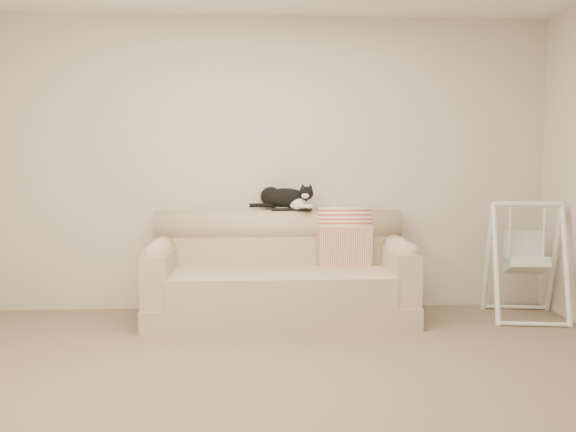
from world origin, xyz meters
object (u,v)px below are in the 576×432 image
object	(u,v)px
baby_swing	(526,260)
remote_a	(282,209)
sofa	(280,277)
remote_b	(302,209)
tuxedo_cat	(285,198)

from	to	relation	value
baby_swing	remote_a	bearing A→B (deg)	170.31
remote_a	baby_swing	size ratio (longest dim) A/B	0.18
remote_a	sofa	bearing A→B (deg)	-97.20
remote_b	sofa	bearing A→B (deg)	-133.17
remote_a	tuxedo_cat	size ratio (longest dim) A/B	0.32
sofa	baby_swing	xyz separation A→B (m)	(2.08, -0.12, 0.15)
sofa	tuxedo_cat	world-z (taller)	tuxedo_cat
sofa	remote_a	xyz separation A→B (m)	(0.03, 0.23, 0.56)
sofa	baby_swing	distance (m)	2.09
remote_a	baby_swing	world-z (taller)	baby_swing
remote_b	tuxedo_cat	distance (m)	0.18
sofa	remote_b	size ratio (longest dim) A/B	12.47
remote_a	remote_b	bearing A→B (deg)	-3.52
remote_b	baby_swing	bearing A→B (deg)	-10.27
sofa	baby_swing	size ratio (longest dim) A/B	2.20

